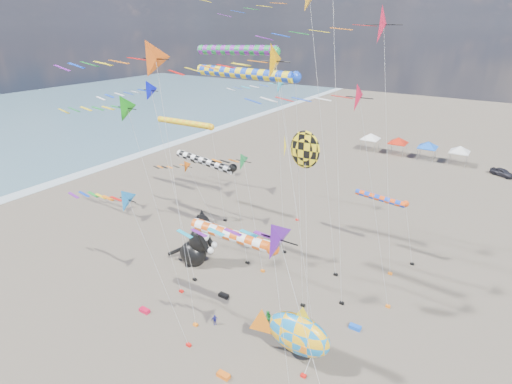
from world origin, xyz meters
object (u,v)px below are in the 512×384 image
object	(u,v)px
child_green	(268,318)
parked_car	(503,172)
child_blue	(215,320)
person_adult	(278,325)
fish_inflatable	(298,334)
cat_inflatable	(195,238)

from	to	relation	value
child_green	parked_car	distance (m)	49.91
child_blue	person_adult	bearing A→B (deg)	-35.22
child_green	parked_car	bearing A→B (deg)	100.45
fish_inflatable	child_green	xyz separation A→B (m)	(-3.60, 2.06, -1.80)
person_adult	parked_car	xyz separation A→B (m)	(12.06, 48.69, -0.31)
child_green	cat_inflatable	bearing A→B (deg)	-172.70
child_green	child_blue	bearing A→B (deg)	-120.82
child_green	parked_car	world-z (taller)	child_green
cat_inflatable	child_green	world-z (taller)	cat_inflatable
person_adult	child_green	distance (m)	1.43
fish_inflatable	child_blue	xyz separation A→B (m)	(-7.09, -0.23, -1.95)
cat_inflatable	person_adult	world-z (taller)	cat_inflatable
person_adult	child_green	xyz separation A→B (m)	(-1.26, 0.60, -0.30)
cat_inflatable	parked_car	world-z (taller)	cat_inflatable
person_adult	child_green	size ratio (longest dim) A/B	1.49
person_adult	child_blue	bearing A→B (deg)	176.94
child_blue	parked_car	size ratio (longest dim) A/B	0.26
person_adult	parked_car	distance (m)	50.16
parked_car	cat_inflatable	bearing A→B (deg)	-179.15
person_adult	child_blue	xyz separation A→B (m)	(-4.75, -1.69, -0.46)
child_green	parked_car	xyz separation A→B (m)	(13.32, 48.10, -0.00)
cat_inflatable	parked_car	xyz separation A→B (m)	(23.74, 44.58, -2.25)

